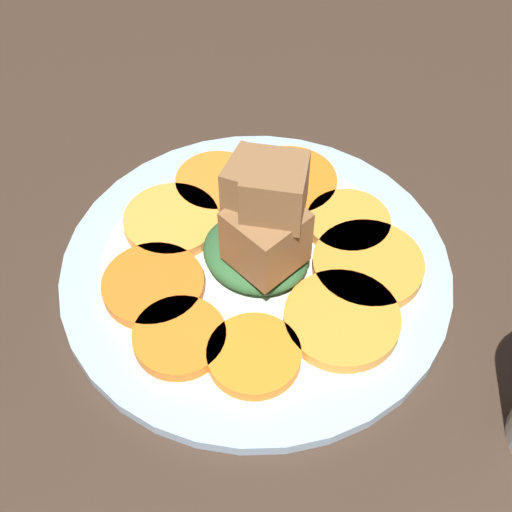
{
  "coord_description": "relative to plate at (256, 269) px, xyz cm",
  "views": [
    {
      "loc": [
        20.66,
        -26.78,
        45.25
      ],
      "look_at": [
        0.0,
        0.0,
        4.1
      ],
      "focal_mm": 50.0,
      "sensor_mm": 36.0,
      "label": 1
    }
  ],
  "objects": [
    {
      "name": "carrot_slice_0",
      "position": [
        -7.59,
        4.56,
        1.07
      ],
      "size": [
        6.86,
        6.86,
        0.97
      ],
      "primitive_type": "cylinder",
      "color": "orange",
      "rests_on": "plate"
    },
    {
      "name": "carrot_slice_7",
      "position": [
        3.43,
        7.47,
        1.07
      ],
      "size": [
        6.61,
        6.61,
        0.97
      ],
      "primitive_type": "cylinder",
      "color": "orange",
      "rests_on": "plate"
    },
    {
      "name": "carrot_slice_1",
      "position": [
        -7.75,
        -0.9,
        1.07
      ],
      "size": [
        7.56,
        7.56,
        0.97
      ],
      "primitive_type": "cylinder",
      "color": "#F99338",
      "rests_on": "plate"
    },
    {
      "name": "carrot_slice_8",
      "position": [
        -2.92,
        8.25,
        1.07
      ],
      "size": [
        7.97,
        7.97,
        0.97
      ],
      "primitive_type": "cylinder",
      "color": "orange",
      "rests_on": "plate"
    },
    {
      "name": "table_slab",
      "position": [
        0.0,
        0.0,
        -1.52
      ],
      "size": [
        120.0,
        120.0,
        2.0
      ],
      "primitive_type": "cube",
      "color": "#38281E",
      "rests_on": "ground"
    },
    {
      "name": "carrot_slice_3",
      "position": [
        -0.41,
        -8.68,
        1.07
      ],
      "size": [
        6.54,
        6.54,
        0.97
      ],
      "primitive_type": "cylinder",
      "color": "orange",
      "rests_on": "plate"
    },
    {
      "name": "carrot_slice_2",
      "position": [
        -4.52,
        -6.47,
        1.07
      ],
      "size": [
        7.52,
        7.52,
        0.97
      ],
      "primitive_type": "cylinder",
      "color": "orange",
      "rests_on": "plate"
    },
    {
      "name": "carrot_slice_5",
      "position": [
        8.09,
        -0.54,
        1.07
      ],
      "size": [
        8.28,
        8.28,
        0.97
      ],
      "primitive_type": "cylinder",
      "color": "orange",
      "rests_on": "plate"
    },
    {
      "name": "fork",
      "position": [
        1.23,
        -6.03,
        0.78
      ],
      "size": [
        17.41,
        6.87,
        0.4
      ],
      "rotation": [
        0.0,
        0.0,
        0.3
      ],
      "color": "#B2B2B7",
      "rests_on": "plate"
    },
    {
      "name": "center_pile",
      "position": [
        0.6,
        -0.24,
        5.19
      ],
      "size": [
        8.39,
        7.4,
        10.96
      ],
      "color": "#2D6033",
      "rests_on": "plate"
    },
    {
      "name": "carrot_slice_6",
      "position": [
        6.91,
        4.8,
        1.07
      ],
      "size": [
        8.37,
        8.37,
        0.97
      ],
      "primitive_type": "cylinder",
      "color": "orange",
      "rests_on": "plate"
    },
    {
      "name": "plate",
      "position": [
        0.0,
        0.0,
        0.0
      ],
      "size": [
        29.66,
        29.66,
        1.05
      ],
      "color": "#99B7D1",
      "rests_on": "table_slab"
    },
    {
      "name": "carrot_slice_4",
      "position": [
        4.98,
        -6.69,
        1.07
      ],
      "size": [
        6.48,
        6.48,
        0.97
      ],
      "primitive_type": "cylinder",
      "color": "orange",
      "rests_on": "plate"
    }
  ]
}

